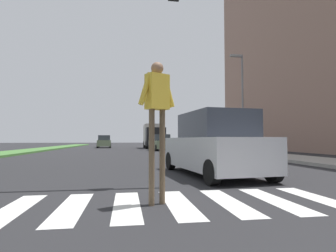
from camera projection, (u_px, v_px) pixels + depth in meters
The scene contains 10 objects.
ground_plane at pixel (126, 151), 27.15m from camera, with size 140.00×140.00×0.00m, color #262628.
crosswalk at pixel (127, 205), 4.61m from camera, with size 7.65×2.20×0.01m.
median_strip at pixel (24, 151), 23.82m from camera, with size 2.78×64.00×0.15m, color #477A38.
sidewalk_right at pixel (222, 150), 26.60m from camera, with size 3.00×64.00×0.15m, color #9E9991.
street_lamp_right at pixel (241, 94), 20.78m from camera, with size 1.02×0.24×7.50m.
pedestrian_performer at pixel (157, 109), 4.76m from camera, with size 0.71×0.41×2.49m.
suv_crossing at pixel (213, 146), 8.60m from camera, with size 2.44×4.78×1.97m.
sedan_midblock at pixel (161, 143), 27.95m from camera, with size 2.26×4.63×1.64m.
sedan_distant at pixel (104, 142), 36.87m from camera, with size 2.01×4.47×1.68m.
truck_box_delivery at pixel (154, 135), 34.96m from camera, with size 2.40×6.20×3.10m.
Camera 1 is at (-0.02, 2.44, 1.12)m, focal length 29.04 mm.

